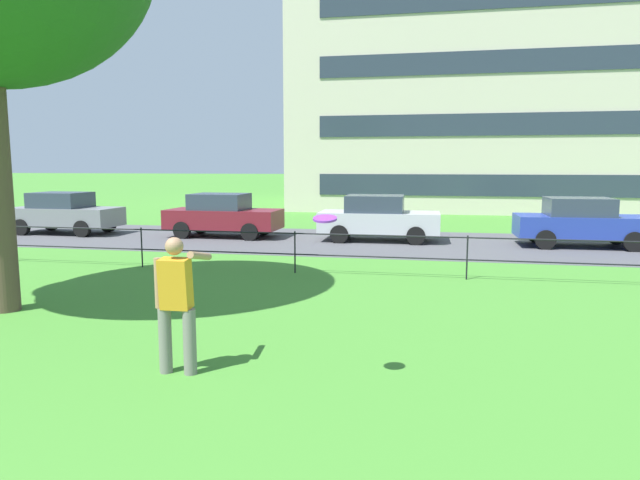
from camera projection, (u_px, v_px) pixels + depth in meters
The scene contains 9 objects.
street_strip at pixel (336, 241), 19.17m from camera, with size 80.00×6.72×0.01m, color #4C4C51.
park_fence at pixel (295, 245), 13.50m from camera, with size 31.82×0.04×1.00m.
person_thrower at pixel (176, 301), 6.96m from camera, with size 0.52×0.76×1.70m.
frisbee at pixel (325, 219), 6.33m from camera, with size 0.28×0.28×0.08m.
car_grey_far_left at pixel (64, 213), 21.18m from camera, with size 4.02×1.84×1.54m.
car_maroon_right at pixel (223, 215), 20.26m from camera, with size 4.02×1.84×1.54m.
car_silver_center at pixel (378, 218), 19.17m from camera, with size 4.04×1.88×1.54m.
car_blue_left at pixel (582, 222), 17.78m from camera, with size 4.03×1.86×1.54m.
apartment_building_background at pixel (511, 79), 34.81m from camera, with size 25.01×15.24×15.53m.
Camera 1 is at (3.26, 0.52, 2.57)m, focal length 31.97 mm.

